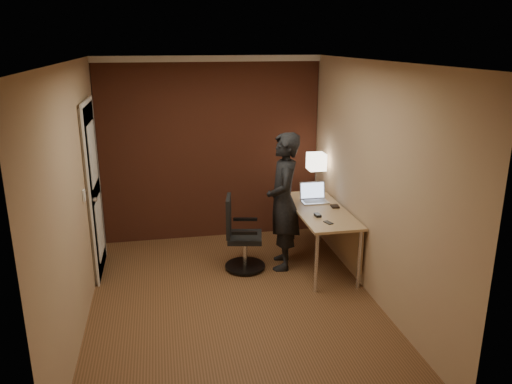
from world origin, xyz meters
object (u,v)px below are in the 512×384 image
Objects in this scene: laptop at (313,196)px; wallet at (335,206)px; desk_lamp at (316,162)px; phone at (328,223)px; person at (283,202)px; mouse at (318,215)px; desk at (325,218)px; office_chair at (240,238)px.

wallet is (0.18, -0.29, -0.05)m from laptop.
desk_lamp is 1.24m from phone.
laptop is at bearing 131.62° from person.
mouse is at bearing 84.28° from phone.
mouse is at bearing -105.93° from desk_lamp.
desk_lamp is at bearing 68.79° from laptop.
person is at bearing 178.29° from wallet.
laptop is at bearing 65.90° from phone.
phone is 0.66m from person.
desk is at bearing 96.87° from person.
desk is 2.80× the size of desk_lamp.
desk_lamp is 1.04m from mouse.
office_chair is at bearing 177.25° from desk.
desk is 15.00× the size of mouse.
phone reaches higher than desk.
laptop reaches higher than mouse.
desk_lamp reaches higher than phone.
laptop reaches higher than phone.
phone is at bearing 47.46° from person.
phone is at bearing -100.41° from desk_lamp.
person is at bearing -1.21° from office_chair.
desk_lamp reaches higher than wallet.
wallet is (0.12, 0.02, 0.14)m from desk.
wallet is 0.12× the size of office_chair.
laptop is 0.59m from mouse.
desk is 4.49× the size of laptop.
mouse is 0.87× the size of phone.
mouse reaches higher than phone.
mouse is at bearing -19.94° from office_chair.
laptop is at bearing 100.84° from desk.
laptop is 0.20× the size of person.
laptop is at bearing 14.80° from office_chair.
desk_lamp reaches higher than laptop.
person reaches higher than desk.
desk is 0.37m from laptop.
phone is 1.05× the size of wallet.
desk_lamp is 4.86× the size of wallet.
office_chair is (-0.91, 0.54, -0.34)m from phone.
phone is (-0.21, -1.15, -0.41)m from desk_lamp.
person reaches higher than office_chair.
wallet is (0.26, 0.51, 0.01)m from phone.
mouse reaches higher than wallet.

